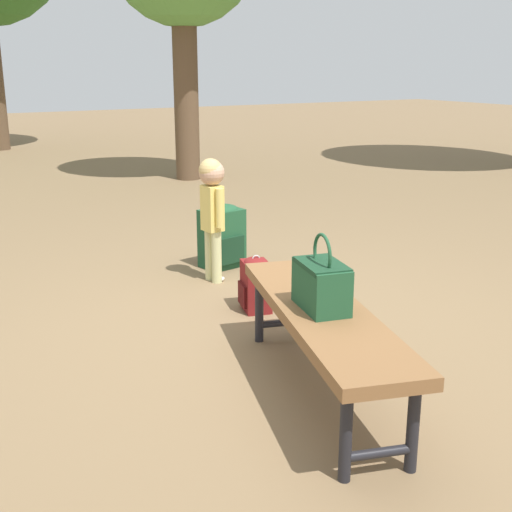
# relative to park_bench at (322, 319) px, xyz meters

# --- Properties ---
(ground_plane) EXTENTS (40.00, 40.00, 0.00)m
(ground_plane) POSITION_rel_park_bench_xyz_m (0.78, -0.20, -0.39)
(ground_plane) COLOR brown
(ground_plane) RESTS_ON ground
(park_bench) EXTENTS (1.65, 0.84, 0.45)m
(park_bench) POSITION_rel_park_bench_xyz_m (0.00, 0.00, 0.00)
(park_bench) COLOR brown
(park_bench) RESTS_ON ground
(handbag) EXTENTS (0.35, 0.25, 0.37)m
(handbag) POSITION_rel_park_bench_xyz_m (-0.00, 0.01, 0.18)
(handbag) COLOR #1E4C2D
(handbag) RESTS_ON park_bench
(child_standing) EXTENTS (0.25, 0.19, 0.92)m
(child_standing) POSITION_rel_park_bench_xyz_m (1.86, -0.34, 0.22)
(child_standing) COLOR #CCCC8C
(child_standing) RESTS_ON ground
(backpack_large) EXTENTS (0.32, 0.35, 0.53)m
(backpack_large) POSITION_rel_park_bench_xyz_m (2.15, -0.57, -0.13)
(backpack_large) COLOR #1E4C2D
(backpack_large) RESTS_ON ground
(backpack_small) EXTENTS (0.26, 0.23, 0.38)m
(backpack_small) POSITION_rel_park_bench_xyz_m (1.17, -0.31, -0.21)
(backpack_small) COLOR maroon
(backpack_small) RESTS_ON ground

